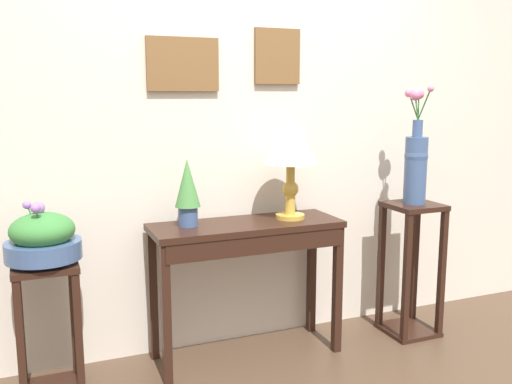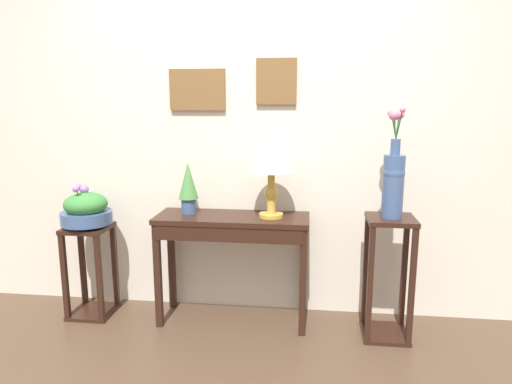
{
  "view_description": "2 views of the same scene",
  "coord_description": "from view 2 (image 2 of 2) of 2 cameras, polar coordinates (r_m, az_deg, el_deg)",
  "views": [
    {
      "loc": [
        -1.2,
        -1.72,
        1.48
      ],
      "look_at": [
        -0.05,
        1.06,
        0.95
      ],
      "focal_mm": 39.78,
      "sensor_mm": 36.0,
      "label": 1
    },
    {
      "loc": [
        0.45,
        -1.91,
        1.56
      ],
      "look_at": [
        0.07,
        1.19,
        0.93
      ],
      "focal_mm": 32.12,
      "sensor_mm": 36.0,
      "label": 2
    }
  ],
  "objects": [
    {
      "name": "back_wall_with_art",
      "position": [
        3.34,
        -0.72,
        8.59
      ],
      "size": [
        9.0,
        0.13,
        2.8
      ],
      "color": "beige",
      "rests_on": "ground"
    },
    {
      "name": "console_table",
      "position": [
        3.18,
        -3.01,
        -5.3
      ],
      "size": [
        1.06,
        0.38,
        0.78
      ],
      "color": "black",
      "rests_on": "ground"
    },
    {
      "name": "table_lamp",
      "position": [
        3.06,
        1.93,
        4.31
      ],
      "size": [
        0.31,
        0.31,
        0.56
      ],
      "color": "gold",
      "rests_on": "console_table"
    },
    {
      "name": "potted_plant_on_console",
      "position": [
        3.23,
        -8.44,
        0.8
      ],
      "size": [
        0.14,
        0.14,
        0.36
      ],
      "color": "#3D5684",
      "rests_on": "console_table"
    },
    {
      "name": "pedestal_stand_left",
      "position": [
        3.6,
        -19.9,
        -9.21
      ],
      "size": [
        0.3,
        0.3,
        0.68
      ],
      "color": "black",
      "rests_on": "ground"
    },
    {
      "name": "planter_bowl_wide_left",
      "position": [
        3.47,
        -20.41,
        -2.08
      ],
      "size": [
        0.36,
        0.36,
        0.31
      ],
      "color": "#3D5684",
      "rests_on": "pedestal_stand_left"
    },
    {
      "name": "pedestal_stand_right",
      "position": [
        3.19,
        16.07,
        -10.25
      ],
      "size": [
        0.3,
        0.3,
        0.82
      ],
      "color": "black",
      "rests_on": "ground"
    },
    {
      "name": "flower_vase_tall_right",
      "position": [
        3.01,
        16.75,
        1.83
      ],
      "size": [
        0.14,
        0.19,
        0.7
      ],
      "color": "#3D5684",
      "rests_on": "pedestal_stand_right"
    }
  ]
}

